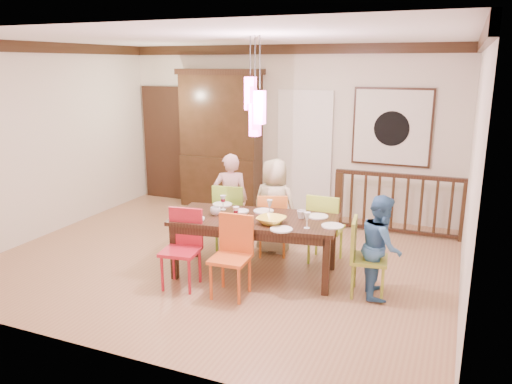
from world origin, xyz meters
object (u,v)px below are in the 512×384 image
at_px(china_hutch, 221,140).
at_px(person_far_mid, 274,206).
at_px(dining_table, 255,224).
at_px(chair_end_right, 370,253).
at_px(person_far_left, 231,200).
at_px(chair_far_left, 232,211).
at_px(person_end_right, 381,246).
at_px(balustrade, 399,203).

bearing_deg(china_hutch, person_far_mid, -46.38).
xyz_separation_m(dining_table, chair_end_right, (1.43, -0.05, -0.15)).
relative_size(chair_end_right, person_far_left, 0.66).
height_order(dining_table, chair_far_left, chair_far_left).
bearing_deg(person_end_right, balustrade, -13.21).
bearing_deg(person_end_right, dining_table, 75.35).
bearing_deg(chair_far_left, china_hutch, -68.70).
relative_size(person_far_left, person_end_right, 1.15).
distance_m(balustrade, person_far_mid, 2.12).
bearing_deg(person_end_right, person_far_mid, 48.09).
xyz_separation_m(balustrade, person_far_left, (-2.21, -1.43, 0.18)).
relative_size(balustrade, person_far_mid, 1.51).
relative_size(china_hutch, person_end_right, 2.11).
bearing_deg(person_far_left, person_far_mid, 154.52).
xyz_separation_m(chair_far_left, balustrade, (2.13, 1.57, -0.05)).
xyz_separation_m(dining_table, china_hutch, (-1.77, 2.62, 0.59)).
xyz_separation_m(dining_table, person_far_mid, (-0.05, 0.82, 0.01)).
bearing_deg(person_far_left, balustrade, -170.10).
bearing_deg(chair_far_left, person_far_mid, -179.11).
height_order(dining_table, person_far_mid, person_far_mid).
bearing_deg(balustrade, dining_table, -124.54).
bearing_deg(chair_end_right, china_hutch, 42.91).
height_order(chair_far_left, china_hutch, china_hutch).
distance_m(dining_table, person_far_left, 1.12).
bearing_deg(china_hutch, dining_table, -55.94).
xyz_separation_m(chair_end_right, person_far_left, (-2.16, 0.89, 0.17)).
relative_size(chair_end_right, china_hutch, 0.36).
distance_m(chair_far_left, person_far_mid, 0.63).
bearing_deg(person_far_mid, person_far_left, 1.50).
xyz_separation_m(china_hutch, person_far_left, (1.04, -1.78, -0.57)).
xyz_separation_m(dining_table, person_end_right, (1.54, 0.01, -0.07)).
height_order(china_hutch, person_end_right, china_hutch).
height_order(chair_end_right, balustrade, balustrade).
height_order(dining_table, person_end_right, person_end_right).
bearing_deg(balustrade, person_far_left, -148.72).
distance_m(chair_far_left, person_far_left, 0.20).
distance_m(person_far_left, person_far_mid, 0.68).
relative_size(chair_far_left, chair_end_right, 1.07).
height_order(balustrade, person_far_mid, person_far_mid).
xyz_separation_m(person_far_left, person_far_mid, (0.68, -0.03, -0.01)).
bearing_deg(chair_end_right, dining_table, 80.85).
xyz_separation_m(chair_far_left, chair_end_right, (2.08, -0.76, -0.04)).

